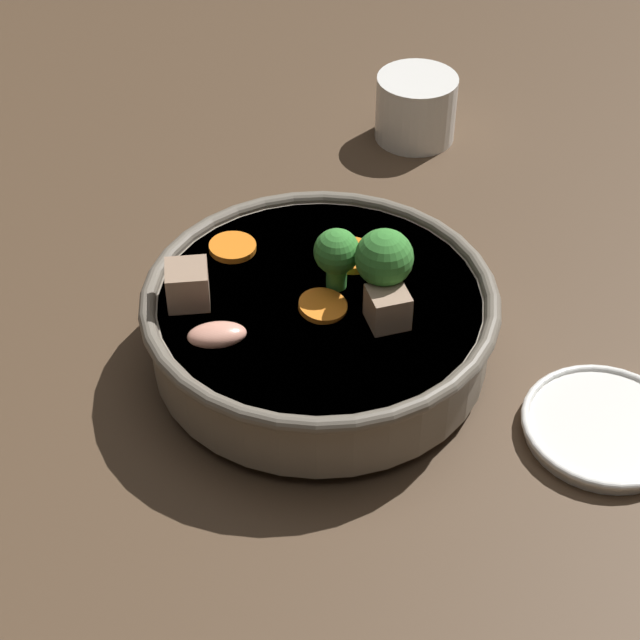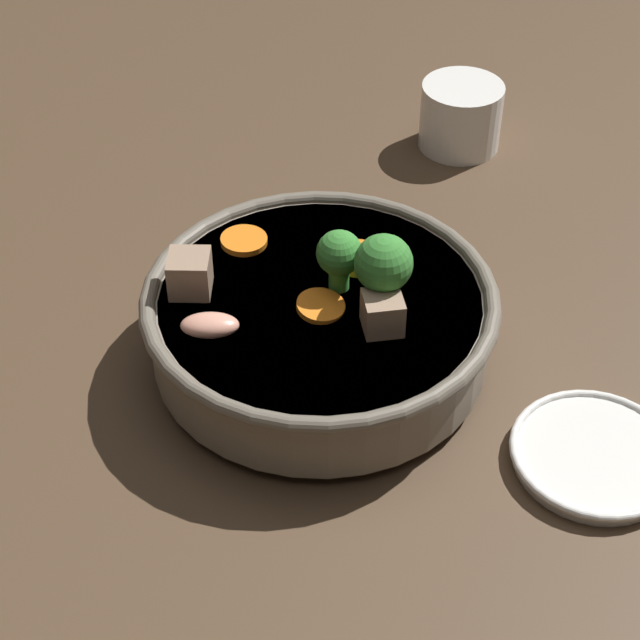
# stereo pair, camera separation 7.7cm
# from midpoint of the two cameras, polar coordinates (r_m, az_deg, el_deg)

# --- Properties ---
(ground_plane) EXTENTS (3.00, 3.00, 0.00)m
(ground_plane) POSITION_cam_midpoint_polar(r_m,az_deg,el_deg) (0.80, 2.76, -2.32)
(ground_plane) COLOR #4C3826
(stirfry_bowl) EXTENTS (0.26, 0.26, 0.12)m
(stirfry_bowl) POSITION_cam_midpoint_polar(r_m,az_deg,el_deg) (0.77, 2.88, -0.01)
(stirfry_bowl) COLOR slate
(stirfry_bowl) RESTS_ON ground_plane
(side_saucer) EXTENTS (0.12, 0.12, 0.01)m
(side_saucer) POSITION_cam_midpoint_polar(r_m,az_deg,el_deg) (0.76, 17.32, -7.04)
(side_saucer) COLOR white
(side_saucer) RESTS_ON ground_plane
(tea_cup) EXTENTS (0.08, 0.08, 0.06)m
(tea_cup) POSITION_cam_midpoint_polar(r_m,az_deg,el_deg) (1.04, 9.69, 10.64)
(tea_cup) COLOR white
(tea_cup) RESTS_ON ground_plane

